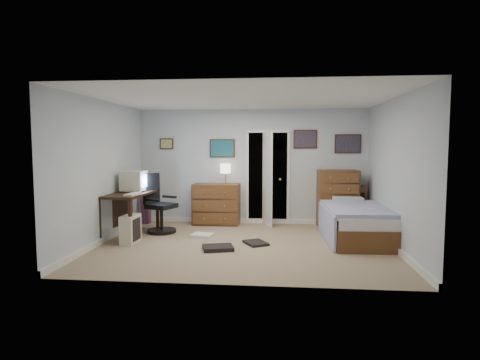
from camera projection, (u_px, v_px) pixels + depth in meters
name	position (u px, v px, depth m)	size (l,w,h in m)	color
floor	(244.00, 246.00, 6.91)	(5.00, 4.00, 0.02)	gray
computer_desk	(125.00, 202.00, 7.58)	(0.73, 1.47, 0.83)	#321F10
crt_monitor	(134.00, 181.00, 7.68)	(0.45, 0.42, 0.40)	beige
keyboard	(133.00, 194.00, 7.18)	(0.17, 0.44, 0.03)	beige
pc_tower	(131.00, 229.00, 7.03)	(0.25, 0.47, 0.50)	beige
office_chair	(159.00, 210.00, 7.89)	(0.73, 0.73, 1.16)	black
media_stack	(146.00, 203.00, 8.80)	(0.18, 0.18, 0.89)	maroon
low_dresser	(216.00, 204.00, 8.71)	(1.00, 0.50, 0.89)	brown
table_lamp	(225.00, 169.00, 8.62)	(0.23, 0.23, 0.43)	gold
doorway	(268.00, 177.00, 9.05)	(0.96, 1.12, 2.05)	black
tall_dresser	(338.00, 198.00, 8.42)	(0.82, 0.48, 1.20)	brown
headboard_bookcase	(342.00, 205.00, 8.54)	(0.95, 0.26, 0.86)	brown
bed	(355.00, 222.00, 7.30)	(1.19, 2.11, 0.68)	brown
wall_posters	(278.00, 144.00, 8.67)	(4.38, 0.04, 0.60)	#331E11
floor_clutter	(223.00, 243.00, 6.94)	(1.51, 1.36, 0.07)	silver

